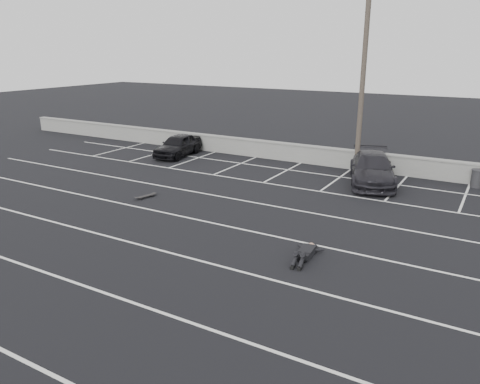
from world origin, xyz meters
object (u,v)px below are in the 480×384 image
Objects in this scene: utility_pole at (363,79)px; person at (307,248)px; car_right at (372,169)px; trash_bin at (477,178)px; skateboard at (145,196)px; car_left at (178,145)px.

person is (1.71, -11.09, -4.71)m from utility_pole.
person is at bearing -81.25° from utility_pole.
car_right is 4.94m from trash_bin.
utility_pole is 4.04× the size of person.
trash_bin reaches higher than person.
utility_pole is 7.37m from trash_bin.
car_right is 5.69× the size of skateboard.
trash_bin is 0.36× the size of person.
trash_bin is at bearing 51.77° from skateboard.
utility_pole reaches higher than car_right.
utility_pole is 12.39m from skateboard.
skateboard is (-8.61, 2.02, -0.15)m from person.
skateboard is (-8.15, -7.52, -0.66)m from car_right.
utility_pole reaches higher than trash_bin.
car_left is 0.41× the size of utility_pole.
car_left is 16.78m from trash_bin.
utility_pole reaches higher than person.
trash_bin is (16.69, 1.70, -0.23)m from car_left.
person is at bearing -109.96° from trash_bin.
car_right is 9.56m from person.
trash_bin is (4.59, 1.82, -0.29)m from car_right.
skateboard is at bearing -127.30° from utility_pole.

